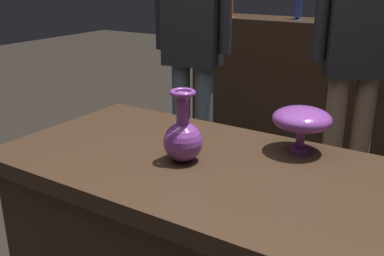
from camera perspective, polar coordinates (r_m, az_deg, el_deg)
name	(u,v)px	position (r m, az deg, el deg)	size (l,w,h in m)	color
back_display_shelf	(362,95)	(3.37, 21.09, 4.02)	(2.60, 0.40, 0.99)	#382619
vase_centerpiece	(183,137)	(1.26, -1.17, -1.19)	(0.11, 0.11, 0.21)	#7A388E
vase_tall_behind	(302,120)	(1.36, 13.99, 1.02)	(0.18, 0.18, 0.14)	#7A388E
shelf_vase_far_left	(230,4)	(3.55, 4.86, 15.65)	(0.07, 0.07, 0.20)	#E55B1E
shelf_vase_left	(298,7)	(3.41, 13.50, 14.89)	(0.07, 0.07, 0.17)	#2D429E
visitor_near_left	(192,38)	(2.59, 0.05, 11.51)	(0.47, 0.22, 1.63)	slate
visitor_center_back	(358,47)	(2.49, 20.63, 9.76)	(0.43, 0.31, 1.61)	#846B56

